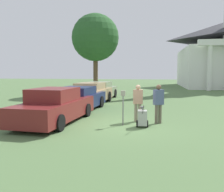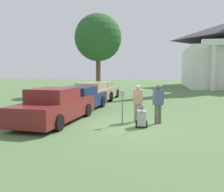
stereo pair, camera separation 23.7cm
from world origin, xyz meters
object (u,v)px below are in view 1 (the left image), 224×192
parked_car_maroon (56,107)px  parked_car_tan (91,94)px  parking_meter (123,101)px  person_worker (138,101)px  equipment_cart (142,118)px  parked_car_navy (78,99)px  parked_car_sage (100,91)px  person_supervisor (158,101)px  church (223,51)px

parked_car_maroon → parked_car_tan: 6.35m
parked_car_tan → parking_meter: size_ratio=3.63×
person_worker → equipment_cart: size_ratio=1.65×
parked_car_navy → parked_car_sage: 6.12m
parked_car_tan → parked_car_maroon: bearing=-86.2°
parked_car_sage → parking_meter: 10.02m
person_worker → parked_car_navy: bearing=-42.1°
parked_car_maroon → person_supervisor: (4.49, 0.44, 0.26)m
parked_car_maroon → parked_car_sage: bearing=93.8°
parked_car_tan → person_worker: 6.66m
parked_car_sage → equipment_cart: size_ratio=4.85×
parked_car_navy → person_supervisor: (4.49, -2.81, 0.30)m
equipment_cart → church: church is taller
parking_meter → person_supervisor: person_supervisor is taller
parked_car_sage → person_supervisor: bearing=-59.5°
parked_car_navy → parked_car_tan: bearing=93.8°
parked_car_navy → person_supervisor: 5.30m
person_supervisor → person_worker: bearing=-44.3°
parked_car_sage → parking_meter: parking_meter is taller
parked_car_maroon → parked_car_sage: (0.00, 9.38, -0.03)m
parked_car_maroon → equipment_cart: parked_car_maroon is taller
parking_meter → church: bearing=68.4°
parked_car_maroon → parked_car_navy: parked_car_maroon is taller
parked_car_navy → church: (14.08, 24.50, 4.46)m
parked_car_maroon → parking_meter: (3.03, -0.17, 0.31)m
parked_car_maroon → parked_car_sage: 9.38m
parked_car_maroon → person_worker: size_ratio=3.19×
parking_meter → parked_car_sage: bearing=107.6°
person_worker → person_supervisor: 0.95m
parked_car_sage → parked_car_navy: bearing=-86.2°
parked_car_maroon → parking_meter: parked_car_maroon is taller
parked_car_sage → parked_car_maroon: bearing=-86.2°
person_worker → parked_car_sage: bearing=-74.6°
person_worker → person_supervisor: (0.90, -0.30, 0.02)m
parking_meter → church: size_ratio=0.06×
church → parking_meter: bearing=-111.6°
parked_car_maroon → parking_meter: bearing=0.5°
parking_meter → person_worker: bearing=58.5°
church → parked_car_maroon: bearing=-116.9°
parking_meter → parked_car_maroon: bearing=176.7°
parked_car_tan → person_supervisor: bearing=-49.0°
church → person_supervisor: bearing=-109.3°
parked_car_navy → person_worker: size_ratio=3.27×
person_worker → church: size_ratio=0.07×
parked_car_navy → person_supervisor: size_ratio=3.20×
parked_car_maroon → church: 31.43m
parked_car_tan → person_worker: (3.59, -5.61, 0.24)m
equipment_cart → church: 30.33m
parked_car_tan → parking_meter: parked_car_tan is taller
parking_meter → equipment_cart: parking_meter is taller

